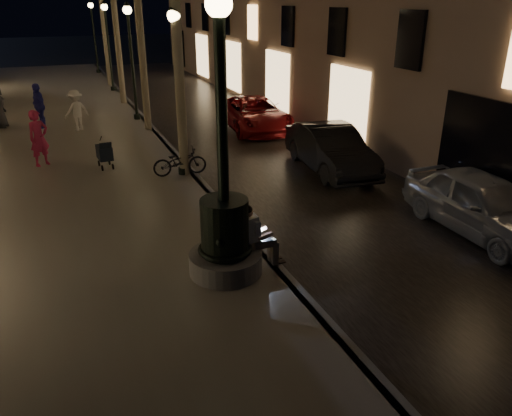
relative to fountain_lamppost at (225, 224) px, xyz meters
name	(u,v)px	position (x,y,z in m)	size (l,w,h in m)	color
ground	(149,128)	(1.00, 13.00, -1.21)	(120.00, 120.00, 0.00)	black
cobble_lane	(216,122)	(4.00, 13.00, -1.20)	(6.00, 45.00, 0.02)	black
promenade	(48,135)	(-3.00, 13.00, -1.11)	(8.00, 45.00, 0.20)	slate
curb_strip	(149,126)	(1.00, 13.00, -1.11)	(0.25, 45.00, 0.20)	#59595B
fountain_lamppost	(225,224)	(0.00, 0.00, 0.00)	(1.40, 1.40, 5.21)	#59595B
seated_man_laptop	(255,234)	(0.61, 0.00, -0.31)	(0.95, 0.32, 1.32)	tan
lamp_curb_a	(177,70)	(0.70, 6.00, 2.02)	(0.36, 0.36, 4.81)	black
lamp_curb_b	(131,47)	(0.70, 14.00, 2.02)	(0.36, 0.36, 4.81)	black
lamp_curb_c	(107,35)	(0.70, 22.00, 2.02)	(0.36, 0.36, 4.81)	black
lamp_curb_d	(93,27)	(0.70, 30.00, 2.02)	(0.36, 0.36, 4.81)	black
stroller	(104,153)	(-1.38, 7.47, -0.52)	(0.46, 0.96, 0.98)	black
car_front	(483,204)	(6.20, -0.16, -0.50)	(1.68, 4.17, 1.42)	#93979A
car_second	(330,149)	(5.26, 5.16, -0.50)	(1.51, 4.34, 1.43)	black
car_third	(255,114)	(5.04, 11.00, -0.54)	(2.22, 4.81, 1.34)	maroon
pedestrian_red	(39,138)	(-3.20, 8.52, -0.14)	(0.64, 0.42, 1.75)	#AE224A
pedestrian_white	(76,110)	(-1.81, 12.91, -0.22)	(1.02, 0.59, 1.58)	silver
pedestrian_blue	(39,106)	(-3.18, 13.90, -0.12)	(1.04, 0.43, 1.78)	navy
bicycle	(180,162)	(0.60, 5.94, -0.60)	(0.55, 1.58, 0.83)	black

